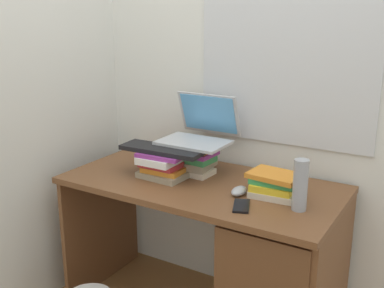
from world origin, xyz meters
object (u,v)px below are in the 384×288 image
object	(u,v)px
keyboard	(162,150)
mug	(147,152)
laptop	(200,130)
computer_mouse	(239,191)
book_stack_keyboard_riser	(162,164)
water_bottle	(300,185)
cell_phone	(241,206)
book_stack_tall	(193,158)
book_stack_side	(274,185)
desk	(261,264)

from	to	relation	value
keyboard	mug	bearing A→B (deg)	138.66
laptop	computer_mouse	xyz separation A→B (m)	(0.33, -0.21, -0.19)
book_stack_keyboard_riser	water_bottle	bearing A→B (deg)	-2.72
keyboard	cell_phone	bearing A→B (deg)	-17.65
book_stack_keyboard_riser	water_bottle	xyz separation A→B (m)	(0.71, -0.03, 0.04)
book_stack_tall	mug	bearing A→B (deg)	171.10
mug	book_stack_tall	bearing A→B (deg)	-8.90
book_stack_keyboard_riser	book_stack_side	distance (m)	0.57
book_stack_tall	keyboard	xyz separation A→B (m)	(-0.10, -0.13, 0.06)
book_stack_tall	laptop	xyz separation A→B (m)	(0.00, 0.07, 0.13)
book_stack_tall	cell_phone	distance (m)	0.48
desk	mug	bearing A→B (deg)	167.63
laptop	computer_mouse	size ratio (longest dim) A/B	3.26
keyboard	water_bottle	xyz separation A→B (m)	(0.71, -0.04, -0.03)
laptop	mug	world-z (taller)	laptop
laptop	water_bottle	xyz separation A→B (m)	(0.61, -0.24, -0.10)
book_stack_keyboard_riser	mug	size ratio (longest dim) A/B	1.95
keyboard	computer_mouse	distance (m)	0.44
book_stack_tall	mug	distance (m)	0.33
water_bottle	mug	bearing A→B (deg)	166.86
book_stack_side	laptop	size ratio (longest dim) A/B	0.71
water_bottle	laptop	bearing A→B (deg)	158.95
keyboard	computer_mouse	bearing A→B (deg)	-4.47
book_stack_tall	computer_mouse	xyz separation A→B (m)	(0.33, -0.15, -0.06)
book_stack_side	mug	world-z (taller)	book_stack_side
book_stack_keyboard_riser	mug	distance (m)	0.30
cell_phone	mug	bearing A→B (deg)	134.77
mug	book_stack_keyboard_riser	bearing A→B (deg)	-38.73
desk	computer_mouse	size ratio (longest dim) A/B	12.82
computer_mouse	water_bottle	world-z (taller)	water_bottle
desk	laptop	bearing A→B (deg)	157.15
book_stack_keyboard_riser	water_bottle	size ratio (longest dim) A/B	1.10
book_stack_tall	book_stack_side	xyz separation A→B (m)	(0.47, -0.08, -0.03)
laptop	book_stack_side	bearing A→B (deg)	-17.79
keyboard	desk	bearing A→B (deg)	-0.87
computer_mouse	book_stack_tall	bearing A→B (deg)	156.03
cell_phone	book_stack_tall	bearing A→B (deg)	124.70
keyboard	computer_mouse	xyz separation A→B (m)	(0.43, -0.01, -0.12)
book_stack_keyboard_riser	book_stack_side	world-z (taller)	book_stack_keyboard_riser
book_stack_side	keyboard	size ratio (longest dim) A/B	0.57
mug	cell_phone	distance (m)	0.79
book_stack_side	laptop	world-z (taller)	laptop
keyboard	cell_phone	size ratio (longest dim) A/B	3.09
book_stack_keyboard_riser	cell_phone	size ratio (longest dim) A/B	1.77
desk	book_stack_tall	xyz separation A→B (m)	(-0.44, 0.12, 0.42)
book_stack_keyboard_riser	laptop	world-z (taller)	laptop
mug	water_bottle	size ratio (longest dim) A/B	0.56
mug	cell_phone	size ratio (longest dim) A/B	0.91
book_stack_side	keyboard	bearing A→B (deg)	-175.03
book_stack_keyboard_riser	book_stack_tall	bearing A→B (deg)	55.26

